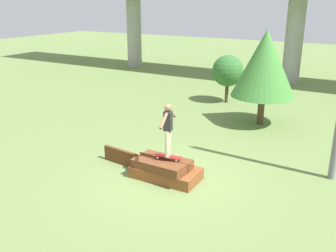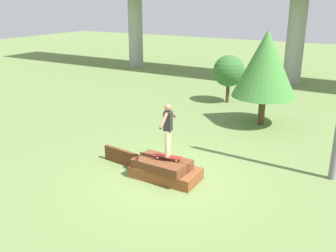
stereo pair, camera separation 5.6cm
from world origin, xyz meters
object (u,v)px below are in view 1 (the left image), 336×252
skateboard (168,156)px  skater (168,127)px  tree_behind_right (228,71)px  tree_behind_left (265,64)px

skateboard → skater: bearing=7.1°
skateboard → tree_behind_right: (-1.78, 9.09, 0.91)m
skater → tree_behind_right: bearing=101.1°
skater → tree_behind_right: tree_behind_right is taller
skateboard → skater: skater is taller
skateboard → tree_behind_right: bearing=101.1°
skateboard → tree_behind_right: 9.31m
tree_behind_left → tree_behind_right: (-2.59, 2.61, -0.96)m
skater → tree_behind_left: 6.60m
tree_behind_left → tree_behind_right: 3.79m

